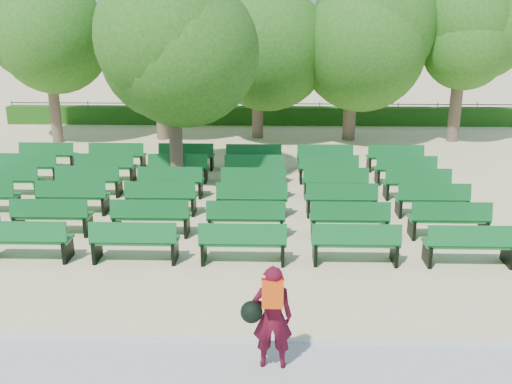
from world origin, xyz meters
TOP-DOWN VIEW (x-y plane):
  - ground at (0.00, 0.00)m, footprint 120.00×120.00m
  - paving at (0.00, -7.40)m, footprint 30.00×2.20m
  - curb at (0.00, -6.25)m, footprint 30.00×0.12m
  - hedge at (0.00, 14.00)m, footprint 26.00×0.70m
  - fence at (0.00, 14.40)m, footprint 26.00×0.10m
  - tree_line at (0.00, 10.00)m, footprint 21.80×6.80m
  - bench_array at (-1.31, 1.18)m, footprint 2.01×0.70m
  - tree_among at (-2.59, 3.28)m, footprint 4.56×4.56m
  - person at (0.54, -6.97)m, footprint 0.82×0.49m

SIDE VIEW (x-z plane):
  - ground at x=0.00m, z-range 0.00..0.00m
  - fence at x=0.00m, z-range -0.51..0.51m
  - tree_line at x=0.00m, z-range -3.52..3.52m
  - paving at x=0.00m, z-range 0.00..0.06m
  - curb at x=0.00m, z-range 0.00..0.10m
  - bench_array at x=-1.31m, z-range -0.52..0.73m
  - hedge at x=0.00m, z-range 0.00..0.90m
  - person at x=0.54m, z-range 0.09..1.83m
  - tree_among at x=-2.59m, z-range 0.97..7.06m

